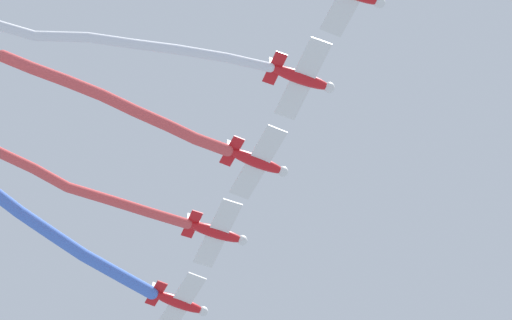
# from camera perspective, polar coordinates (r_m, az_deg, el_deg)

# --- Properties ---
(airplane_left_wing) EXTENTS (5.69, 5.02, 1.55)m
(airplane_left_wing) POSITION_cam_1_polar(r_m,az_deg,el_deg) (75.31, 2.24, 4.00)
(airplane_left_wing) COLOR red
(smoke_trail_left_wing) EXTENTS (14.92, 23.71, 3.19)m
(smoke_trail_left_wing) POSITION_cam_1_polar(r_m,az_deg,el_deg) (72.73, -9.67, 6.24)
(smoke_trail_left_wing) COLOR white
(airplane_right_wing) EXTENTS (5.51, 5.16, 1.55)m
(airplane_right_wing) POSITION_cam_1_polar(r_m,az_deg,el_deg) (78.51, 0.07, -0.07)
(airplane_right_wing) COLOR red
(smoke_trail_right_wing) EXTENTS (10.89, 12.91, 2.63)m
(smoke_trail_right_wing) POSITION_cam_1_polar(r_m,az_deg,el_deg) (77.38, -6.77, 2.75)
(smoke_trail_right_wing) COLOR #DB4C4C
(airplane_slot) EXTENTS (5.70, 5.01, 1.55)m
(airplane_slot) POSITION_cam_1_polar(r_m,az_deg,el_deg) (82.65, -1.91, -3.53)
(airplane_slot) COLOR red
(smoke_trail_slot) EXTENTS (23.77, 16.63, 1.94)m
(smoke_trail_slot) POSITION_cam_1_polar(r_m,az_deg,el_deg) (79.11, -12.26, 0.96)
(smoke_trail_slot) COLOR #DB4C4C
(airplane_trail) EXTENTS (5.45, 5.23, 1.55)m
(airplane_trail) POSITION_cam_1_polar(r_m,az_deg,el_deg) (86.70, -3.73, -6.92)
(airplane_trail) COLOR red
(smoke_trail_trail) EXTENTS (14.19, 10.87, 3.52)m
(smoke_trail_trail) POSITION_cam_1_polar(r_m,az_deg,el_deg) (84.92, -9.79, -3.49)
(smoke_trail_trail) COLOR #4C75DB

